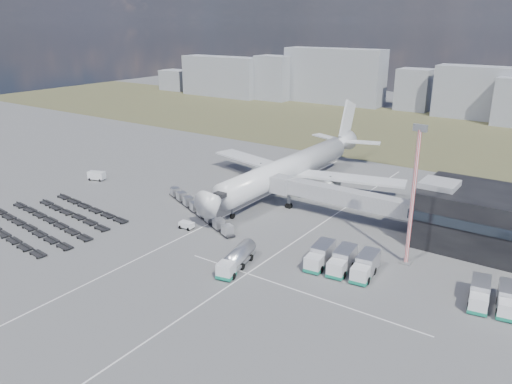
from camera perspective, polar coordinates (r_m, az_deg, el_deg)
The scene contains 16 objects.
ground at distance 94.00m, azimuth -6.06°, elevation -4.70°, with size 420.00×420.00×0.00m, color #565659.
grass_strip at distance 187.38m, azimuth 16.59°, elevation 6.65°, with size 420.00×90.00×0.01m, color #4A462C.
lane_markings at distance 90.61m, azimuth -0.11°, elevation -5.52°, with size 47.12×110.00×0.01m.
terminal at distance 94.62m, azimuth 27.07°, elevation -3.18°, with size 30.40×16.40×11.00m.
jet_bridge at distance 99.83m, azimuth 8.55°, elevation -0.25°, with size 30.30×3.80×7.05m.
airliner at distance 116.99m, azimuth 4.25°, elevation 2.92°, with size 51.59×64.53×17.62m.
skyline at distance 222.77m, azimuth 20.09°, elevation 10.77°, with size 304.78×26.53×25.42m.
fuel_tanker at distance 80.32m, azimuth -2.25°, elevation -7.65°, with size 4.53×10.28×3.23m.
pushback_tug at distance 96.14m, azimuth -7.94°, elevation -3.79°, with size 2.82×1.59×1.32m, color silver.
utility_van at distance 129.93m, azimuth -17.76°, elevation 1.76°, with size 4.13×1.87×2.22m, color silver.
catering_truck at distance 114.28m, azimuth 5.56°, elevation 0.39°, with size 3.82×6.00×2.56m.
service_trucks_near at distance 80.73m, azimuth 9.83°, elevation -7.74°, with size 10.93×8.73×3.09m.
service_trucks_far at distance 77.59m, azimuth 26.83°, elevation -10.92°, with size 10.66×8.70×2.93m.
uld_row at distance 102.53m, azimuth -6.57°, elevation -1.96°, with size 26.47×13.25×1.91m.
baggage_dollies at distance 106.54m, azimuth -22.67°, elevation -2.99°, with size 30.83×22.30×0.77m.
floodlight_mast at distance 81.72m, azimuth 17.48°, elevation -0.53°, with size 2.17×1.77×22.98m.
Camera 1 is at (57.15, -64.44, 37.65)m, focal length 35.00 mm.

